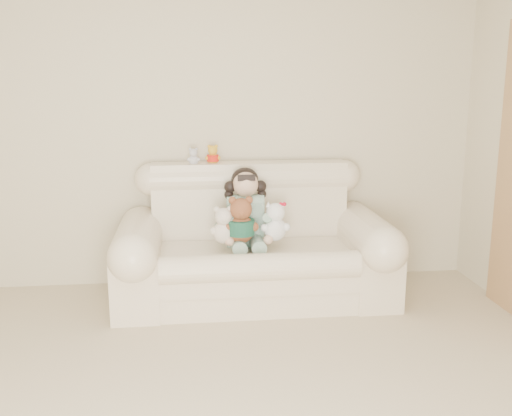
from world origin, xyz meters
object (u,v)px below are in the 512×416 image
object	(u,v)px
seated_child	(246,206)
cream_teddy	(223,221)
sofa	(254,235)
brown_teddy	(241,215)
white_cat	(275,217)

from	to	relation	value
seated_child	cream_teddy	world-z (taller)	seated_child
seated_child	cream_teddy	size ratio (longest dim) A/B	1.88
sofa	seated_child	distance (m)	0.23
cream_teddy	brown_teddy	bearing A→B (deg)	-7.05
brown_teddy	cream_teddy	xyz separation A→B (m)	(-0.13, 0.00, -0.04)
seated_child	cream_teddy	bearing A→B (deg)	-125.73
white_cat	cream_teddy	bearing A→B (deg)	162.24
sofa	white_cat	xyz separation A→B (m)	(0.14, -0.10, 0.16)
white_cat	cream_teddy	world-z (taller)	white_cat
sofa	cream_teddy	bearing A→B (deg)	-151.99
seated_child	cream_teddy	xyz separation A→B (m)	(-0.18, -0.21, -0.06)
sofa	cream_teddy	world-z (taller)	sofa
seated_child	white_cat	bearing A→B (deg)	-36.66
sofa	white_cat	bearing A→B (deg)	-36.01
sofa	seated_child	xyz separation A→B (m)	(-0.06, 0.08, 0.21)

